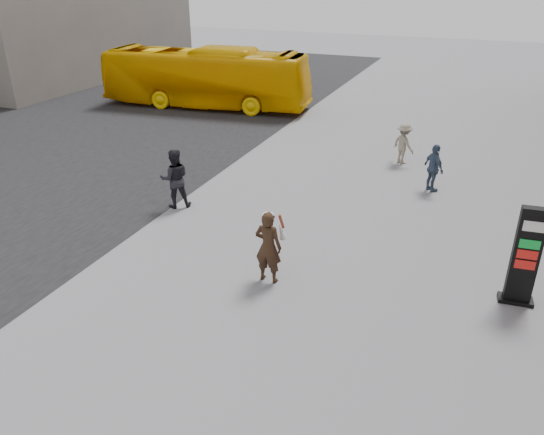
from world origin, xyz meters
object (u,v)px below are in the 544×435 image
at_px(bus, 206,78).
at_px(pedestrian_c, 434,168).
at_px(info_pylon, 525,257).
at_px(pedestrian_a, 175,179).
at_px(woman, 268,246).
at_px(pedestrian_b, 404,144).

relative_size(bus, pedestrian_c, 6.80).
relative_size(info_pylon, pedestrian_a, 1.25).
bearing_deg(info_pylon, woman, -171.88).
height_order(info_pylon, woman, info_pylon).
xyz_separation_m(woman, pedestrian_b, (1.49, 9.50, -0.16)).
bearing_deg(woman, bus, -55.37).
relative_size(info_pylon, pedestrian_c, 1.44).
bearing_deg(bus, pedestrian_b, -120.41).
distance_m(bus, pedestrian_c, 14.47).
height_order(info_pylon, pedestrian_b, info_pylon).
bearing_deg(bus, pedestrian_a, -161.59).
bearing_deg(pedestrian_b, woman, 119.52).
height_order(bus, pedestrian_c, bus).
relative_size(info_pylon, pedestrian_b, 1.51).
xyz_separation_m(woman, pedestrian_c, (2.86, 7.10, -0.12)).
xyz_separation_m(bus, pedestrian_b, (11.05, -5.01, -0.75)).
bearing_deg(pedestrian_b, pedestrian_c, 158.13).
relative_size(info_pylon, woman, 1.28).
height_order(bus, pedestrian_a, bus).
xyz_separation_m(woman, bus, (-9.55, 14.51, 0.59)).
xyz_separation_m(info_pylon, pedestrian_c, (-2.55, 5.86, -0.35)).
distance_m(woman, pedestrian_c, 7.66).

